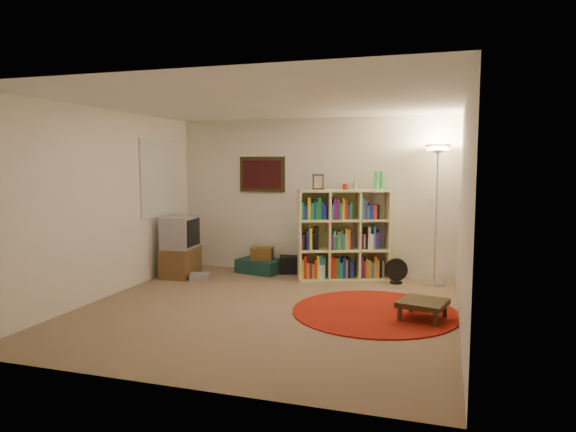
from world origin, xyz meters
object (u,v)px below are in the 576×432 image
at_px(floor_lamp, 438,169).
at_px(tv_stand, 180,248).
at_px(bookshelf, 342,236).
at_px(suitcase, 259,266).
at_px(floor_fan, 396,271).
at_px(side_table, 423,304).

distance_m(floor_lamp, tv_stand, 4.09).
height_order(bookshelf, suitcase, bookshelf).
bearing_deg(floor_fan, floor_lamp, 1.23).
relative_size(floor_lamp, suitcase, 2.66).
distance_m(suitcase, side_table, 3.24).
distance_m(floor_lamp, suitcase, 3.18).
bearing_deg(floor_fan, tv_stand, -179.42).
height_order(floor_lamp, tv_stand, floor_lamp).
xyz_separation_m(tv_stand, side_table, (3.77, -1.22, -0.27)).
bearing_deg(suitcase, tv_stand, -137.86).
xyz_separation_m(bookshelf, side_table, (1.30, -1.79, -0.48)).
bearing_deg(floor_fan, side_table, -83.04).
xyz_separation_m(floor_lamp, suitcase, (-2.75, 0.02, -1.59)).
xyz_separation_m(floor_fan, tv_stand, (-3.31, -0.50, 0.27)).
bearing_deg(tv_stand, floor_lamp, 4.43).
height_order(tv_stand, suitcase, tv_stand).
height_order(floor_fan, side_table, floor_fan).
bearing_deg(side_table, floor_fan, 104.95).
xyz_separation_m(bookshelf, tv_stand, (-2.48, -0.57, -0.21)).
bearing_deg(floor_lamp, floor_fan, -170.78).
relative_size(bookshelf, side_table, 2.71).
bearing_deg(bookshelf, side_table, -74.60).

